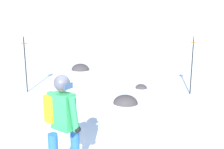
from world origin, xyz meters
name	(u,v)px	position (x,y,z in m)	size (l,w,h in m)	color
ridge_peak_main	(155,26)	(-0.31, 32.60, 0.00)	(31.81, 28.63, 16.23)	white
ridge_peak_far	(42,19)	(-22.57, 47.70, 0.00)	(30.22, 27.20, 9.69)	white
snowboarder_main	(62,124)	(-0.35, -0.38, 0.92)	(0.93, 1.70, 1.71)	yellow
piste_marker_near	(25,60)	(-3.13, 3.77, 1.04)	(0.20, 0.20, 1.82)	black
piste_marker_far	(192,60)	(2.00, 4.54, 1.08)	(0.20, 0.20, 1.89)	black
rock_dark	(125,103)	(0.13, 3.28, 0.00)	(0.71, 0.60, 0.49)	#383333
rock_mid	(141,88)	(0.43, 4.87, 0.00)	(0.40, 0.34, 0.28)	#383333
rock_small	(80,70)	(-2.38, 7.13, 0.00)	(0.77, 0.66, 0.54)	#383333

